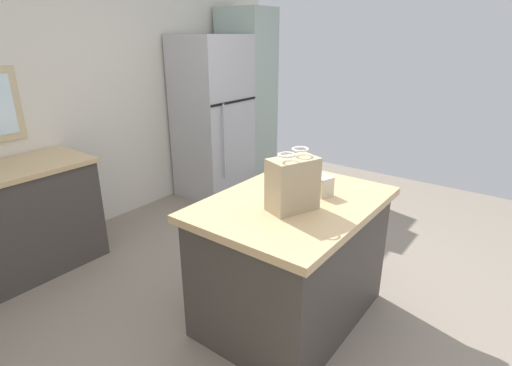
# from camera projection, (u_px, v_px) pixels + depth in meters

# --- Properties ---
(ground) EXTENTS (6.43, 6.43, 0.00)m
(ground) POSITION_uv_depth(u_px,v_px,m) (302.00, 304.00, 2.96)
(ground) COLOR gray
(back_wall) EXTENTS (5.36, 0.13, 2.77)m
(back_wall) POSITION_uv_depth(u_px,v_px,m) (87.00, 88.00, 3.85)
(back_wall) COLOR silver
(back_wall) RESTS_ON ground
(kitchen_island) EXTENTS (1.27, 0.94, 0.88)m
(kitchen_island) POSITION_uv_depth(u_px,v_px,m) (291.00, 260.00, 2.70)
(kitchen_island) COLOR #423D38
(kitchen_island) RESTS_ON ground
(refrigerator) EXTENTS (0.78, 0.71, 1.87)m
(refrigerator) POSITION_uv_depth(u_px,v_px,m) (213.00, 118.00, 4.75)
(refrigerator) COLOR #B7B7BC
(refrigerator) RESTS_ON ground
(tall_cabinet) EXTENTS (0.50, 0.64, 2.18)m
(tall_cabinet) POSITION_uv_depth(u_px,v_px,m) (247.00, 98.00, 5.19)
(tall_cabinet) COLOR #9EB2A8
(tall_cabinet) RESTS_ON ground
(shopping_bag) EXTENTS (0.33, 0.26, 0.37)m
(shopping_bag) POSITION_uv_depth(u_px,v_px,m) (293.00, 184.00, 2.36)
(shopping_bag) COLOR tan
(shopping_bag) RESTS_ON kitchen_island
(small_box) EXTENTS (0.14, 0.14, 0.13)m
(small_box) POSITION_uv_depth(u_px,v_px,m) (322.00, 186.00, 2.61)
(small_box) COLOR beige
(small_box) RESTS_ON kitchen_island
(bottle) EXTENTS (0.06, 0.06, 0.20)m
(bottle) POSITION_uv_depth(u_px,v_px,m) (277.00, 173.00, 2.77)
(bottle) COLOR white
(bottle) RESTS_ON kitchen_island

